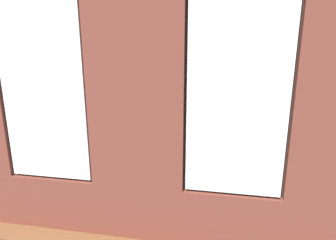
{
  "coord_description": "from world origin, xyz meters",
  "views": [
    {
      "loc": [
        -0.94,
        5.44,
        2.34
      ],
      "look_at": [
        0.01,
        0.4,
        0.94
      ],
      "focal_mm": 32.0,
      "sensor_mm": 36.0,
      "label": 1
    }
  ],
  "objects": [
    {
      "name": "brick_wall_with_windows",
      "position": [
        -0.0,
        2.38,
        1.62
      ],
      "size": [
        6.14,
        0.3,
        3.3
      ],
      "color": "brown",
      "rests_on": "ground_plane"
    },
    {
      "name": "white_wall_right",
      "position": [
        3.02,
        0.2,
        1.65
      ],
      "size": [
        0.1,
        4.51,
        3.3
      ],
      "primitive_type": "cube",
      "color": "silver",
      "rests_on": "ground_plane"
    },
    {
      "name": "coffee_table",
      "position": [
        0.04,
        0.11,
        0.39
      ],
      "size": [
        1.24,
        0.79,
        0.44
      ],
      "color": "#A87547",
      "rests_on": "ground_plane"
    },
    {
      "name": "media_console",
      "position": [
        2.72,
        0.09,
        0.24
      ],
      "size": [
        1.1,
        0.42,
        0.47
      ],
      "primitive_type": "cube",
      "color": "black",
      "rests_on": "ground_plane"
    },
    {
      "name": "couch_by_window",
      "position": [
        0.06,
        1.73,
        0.33
      ],
      "size": [
        1.71,
        0.87,
        0.8
      ],
      "color": "black",
      "rests_on": "ground_plane"
    },
    {
      "name": "remote_black",
      "position": [
        0.41,
        0.23,
        0.46
      ],
      "size": [
        0.14,
        0.17,
        0.02
      ],
      "primitive_type": "cube",
      "rotation": [
        0.0,
        0.0,
        2.48
      ],
      "color": "black",
      "rests_on": "coffee_table"
    },
    {
      "name": "ground_plane",
      "position": [
        0.0,
        0.0,
        -0.05
      ],
      "size": [
        6.74,
        5.51,
        0.1
      ],
      "primitive_type": "cube",
      "color": "brown"
    },
    {
      "name": "papasan_chair",
      "position": [
        0.7,
        -1.61,
        0.45
      ],
      "size": [
        1.14,
        1.14,
        0.71
      ],
      "color": "olive",
      "rests_on": "ground_plane"
    },
    {
      "name": "potted_plant_beside_window_right",
      "position": [
        1.83,
        1.82,
        0.79
      ],
      "size": [
        0.71,
        0.76,
        1.3
      ],
      "color": "#47423D",
      "rests_on": "ground_plane"
    },
    {
      "name": "potted_plant_between_couches",
      "position": [
        -1.25,
        1.68,
        0.56
      ],
      "size": [
        0.85,
        0.84,
        1.25
      ],
      "color": "#47423D",
      "rests_on": "ground_plane"
    },
    {
      "name": "potted_plant_by_left_couch",
      "position": [
        -1.97,
        -1.17,
        0.33
      ],
      "size": [
        0.25,
        0.25,
        0.49
      ],
      "color": "#9E5638",
      "rests_on": "ground_plane"
    },
    {
      "name": "remote_silver",
      "position": [
        0.04,
        0.11,
        0.46
      ],
      "size": [
        0.12,
        0.18,
        0.02
      ],
      "primitive_type": "cube",
      "rotation": [
        0.0,
        0.0,
        3.58
      ],
      "color": "#B2B2B7",
      "rests_on": "coffee_table"
    },
    {
      "name": "potted_plant_corner_near_left",
      "position": [
        -2.52,
        -1.76,
        0.62
      ],
      "size": [
        0.95,
        0.88,
        1.09
      ],
      "color": "#9E5638",
      "rests_on": "ground_plane"
    },
    {
      "name": "potted_plant_mid_room_small",
      "position": [
        -0.89,
        -1.14,
        0.27
      ],
      "size": [
        0.23,
        0.23,
        0.43
      ],
      "color": "beige",
      "rests_on": "ground_plane"
    },
    {
      "name": "potted_plant_near_tv",
      "position": [
        2.17,
        1.09,
        0.52
      ],
      "size": [
        0.49,
        0.49,
        0.84
      ],
      "color": "beige",
      "rests_on": "ground_plane"
    },
    {
      "name": "cup_ceramic",
      "position": [
        -0.3,
        -0.03,
        0.5
      ],
      "size": [
        0.08,
        0.08,
        0.1
      ],
      "primitive_type": "cylinder",
      "color": "#B23D38",
      "rests_on": "coffee_table"
    },
    {
      "name": "tv_flatscreen",
      "position": [
        2.72,
        0.09,
        0.81
      ],
      "size": [
        0.99,
        0.2,
        0.67
      ],
      "color": "black",
      "rests_on": "media_console"
    },
    {
      "name": "table_plant_small",
      "position": [
        0.2,
        0.01,
        0.55
      ],
      "size": [
        0.12,
        0.12,
        0.2
      ],
      "color": "#9E5638",
      "rests_on": "coffee_table"
    },
    {
      "name": "potted_plant_foreground_right",
      "position": [
        2.41,
        -1.71,
        0.73
      ],
      "size": [
        1.0,
        1.06,
        1.31
      ],
      "color": "#47423D",
      "rests_on": "ground_plane"
    },
    {
      "name": "remote_gray",
      "position": [
        -0.05,
        0.23,
        0.46
      ],
      "size": [
        0.17,
        0.14,
        0.02
      ],
      "primitive_type": "cube",
      "rotation": [
        0.0,
        0.0,
        2.21
      ],
      "color": "#59595B",
      "rests_on": "coffee_table"
    },
    {
      "name": "couch_left",
      "position": [
        -2.37,
        0.16,
        0.33
      ],
      "size": [
        0.93,
        1.8,
        0.8
      ],
      "rotation": [
        0.0,
        0.0,
        1.54
      ],
      "color": "black",
      "rests_on": "ground_plane"
    }
  ]
}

